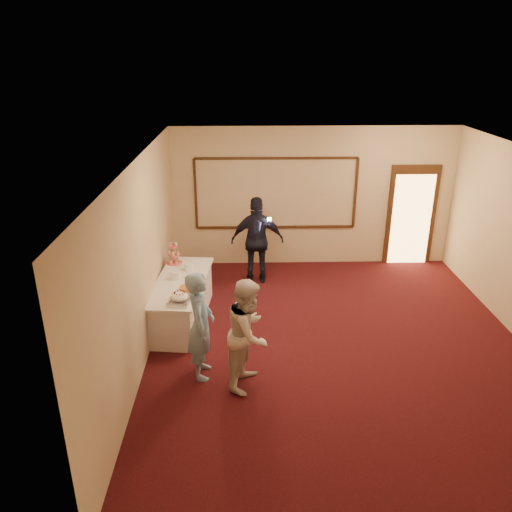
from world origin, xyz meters
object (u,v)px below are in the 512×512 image
Objects in this scene: buffet_table at (181,301)px; woman at (249,333)px; pavlova_tray at (180,298)px; plate_stack_a at (176,275)px; cupcake_stand at (174,255)px; guest at (257,241)px; plate_stack_b at (189,267)px; tart at (188,288)px; man at (201,325)px.

woman reaches higher than buffet_table.
plate_stack_a is (-0.17, 0.85, 0.00)m from pavlova_tray.
guest reaches higher than cupcake_stand.
woman reaches higher than plate_stack_b.
cupcake_stand is 1.44× the size of tart.
buffet_table is 0.97m from cupcake_stand.
cupcake_stand reaches higher than tart.
tart is at bearing -86.71° from plate_stack_b.
plate_stack_b is 0.60× the size of tart.
cupcake_stand is 2.46× the size of plate_stack_a.
buffet_table is at bearing -76.24° from cupcake_stand.
pavlova_tray is at bearing -91.57° from plate_stack_b.
cupcake_stand is 2.47m from man.
pavlova_tray reaches higher than plate_stack_b.
guest is (1.20, 1.95, 0.09)m from tart.
cupcake_stand is at bearing 103.76° from buffet_table.
tart is 1.74m from woman.
pavlova_tray is 0.30× the size of woman.
buffet_table is at bearing -106.43° from plate_stack_b.
man reaches higher than tart.
guest reaches higher than pavlova_tray.
plate_stack_b is 0.10× the size of guest.
buffet_table is 11.89× the size of plate_stack_b.
plate_stack_b is at bearing -49.58° from cupcake_stand.
woman is at bearing -56.65° from plate_stack_a.
plate_stack_a is 0.49m from tart.
guest is (1.37, 1.59, 0.51)m from buffet_table.
pavlova_tray is at bearing 25.47° from man.
pavlova_tray is 2.64× the size of plate_stack_b.
plate_stack_b is at bearing 93.29° from tart.
plate_stack_a is at bearing 119.99° from tart.
woman is (1.06, -1.01, -0.04)m from pavlova_tray.
plate_stack_b is 0.11× the size of man.
cupcake_stand is at bearing 27.69° from guest.
guest is (1.44, 1.52, 0.05)m from plate_stack_a.
man reaches higher than cupcake_stand.
cupcake_stand reaches higher than plate_stack_a.
plate_stack_b is (0.32, -0.37, -0.08)m from cupcake_stand.
woman is (0.98, -1.44, 0.00)m from tart.
plate_stack_a is at bearing 101.10° from pavlova_tray.
pavlova_tray reaches higher than plate_stack_a.
pavlova_tray is 0.87m from plate_stack_a.
cupcake_stand is at bearing 130.42° from plate_stack_b.
woman is at bearing -107.71° from man.
tart is at bearing -72.55° from cupcake_stand.
man is at bearing 74.77° from guest.
man is 0.91× the size of guest.
guest reaches higher than plate_stack_b.
woman reaches higher than pavlova_tray.
cupcake_stand is (-0.19, 0.79, 0.54)m from buffet_table.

